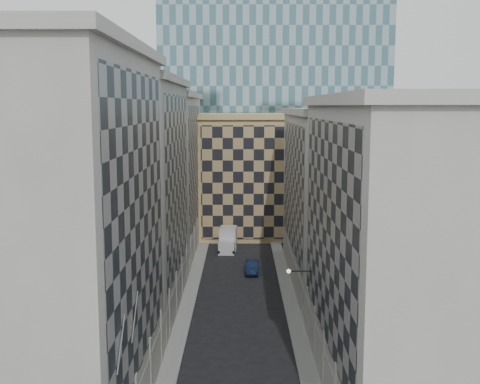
{
  "coord_description": "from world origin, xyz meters",
  "views": [
    {
      "loc": [
        0.19,
        -25.02,
        19.95
      ],
      "look_at": [
        0.12,
        15.72,
        14.11
      ],
      "focal_mm": 45.0,
      "sensor_mm": 36.0,
      "label": 1
    }
  ],
  "objects": [
    {
      "name": "sidewalk_west",
      "position": [
        -5.25,
        30.0,
        0.07
      ],
      "size": [
        1.5,
        100.0,
        0.15
      ],
      "primitive_type": "cube",
      "color": "gray",
      "rests_on": "ground"
    },
    {
      "name": "sidewalk_east",
      "position": [
        5.25,
        30.0,
        0.07
      ],
      "size": [
        1.5,
        100.0,
        0.15
      ],
      "primitive_type": "cube",
      "color": "gray",
      "rests_on": "ground"
    },
    {
      "name": "bldg_left_a",
      "position": [
        -10.88,
        11.0,
        11.82
      ],
      "size": [
        10.8,
        22.8,
        23.7
      ],
      "color": "#9E988E",
      "rests_on": "ground"
    },
    {
      "name": "bldg_left_b",
      "position": [
        -10.88,
        33.0,
        11.32
      ],
      "size": [
        10.8,
        22.8,
        22.7
      ],
      "color": "gray",
      "rests_on": "ground"
    },
    {
      "name": "bldg_left_c",
      "position": [
        -10.88,
        55.0,
        10.83
      ],
      "size": [
        10.8,
        22.8,
        21.7
      ],
      "color": "#9E988E",
      "rests_on": "ground"
    },
    {
      "name": "bldg_right_a",
      "position": [
        10.88,
        15.0,
        10.32
      ],
      "size": [
        10.8,
        26.8,
        20.7
      ],
      "color": "#ABA79C",
      "rests_on": "ground"
    },
    {
      "name": "bldg_right_b",
      "position": [
        10.89,
        42.0,
        9.85
      ],
      "size": [
        10.8,
        28.8,
        19.7
      ],
      "color": "#ABA79C",
      "rests_on": "ground"
    },
    {
      "name": "tan_block",
      "position": [
        2.0,
        67.9,
        9.44
      ],
      "size": [
        16.8,
        14.8,
        18.8
      ],
      "color": "tan",
      "rests_on": "ground"
    },
    {
      "name": "church_tower",
      "position": [
        0.0,
        82.0,
        26.95
      ],
      "size": [
        7.2,
        7.2,
        51.5
      ],
      "color": "#322C26",
      "rests_on": "ground"
    },
    {
      "name": "flagpoles_left",
      "position": [
        -5.9,
        6.0,
        8.0
      ],
      "size": [
        0.1,
        6.33,
        2.33
      ],
      "color": "gray",
      "rests_on": "ground"
    },
    {
      "name": "bracket_lamp",
      "position": [
        4.38,
        24.0,
        6.2
      ],
      "size": [
        1.98,
        0.36,
        0.36
      ],
      "color": "black",
      "rests_on": "ground"
    },
    {
      "name": "box_truck",
      "position": [
        -1.66,
        56.81,
        1.34
      ],
      "size": [
        2.58,
        5.74,
        3.09
      ],
      "rotation": [
        0.0,
        0.0,
        -0.05
      ],
      "color": "silver",
      "rests_on": "ground"
    },
    {
      "name": "dark_car",
      "position": [
        1.52,
        45.26,
        0.74
      ],
      "size": [
        1.79,
        4.58,
        1.49
      ],
      "primitive_type": "imported",
      "rotation": [
        0.0,
        0.0,
        -0.05
      ],
      "color": "#0E1934",
      "rests_on": "ground"
    }
  ]
}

